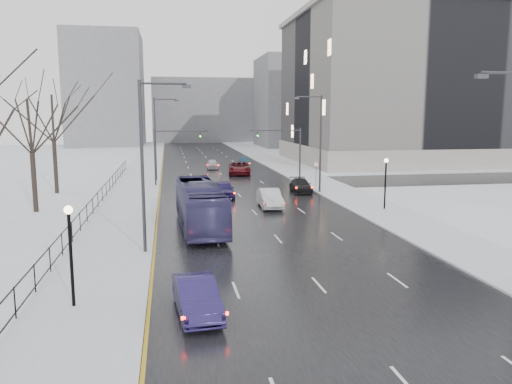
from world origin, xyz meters
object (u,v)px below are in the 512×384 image
tree_park_e (57,194)px  bus (200,205)px  sedan_center_far (213,164)px  streetlight_l_far (157,135)px  streetlight_l_near (146,158)px  sedan_right_far (301,186)px  sedan_right_distant (244,162)px  tree_park_d (36,213)px  streetlight_r_mid (318,139)px  lamppost_l (70,241)px  sedan_left_near (197,296)px  mast_signal_right (291,148)px  sedan_center_near (224,189)px  sedan_right_near (270,198)px  sedan_right_cross (239,168)px  no_uturn_sign (316,167)px  mast_signal_left (164,150)px  lamppost_r_mid (386,176)px

tree_park_e → bus: bearing=-53.2°
sedan_center_far → streetlight_l_far: bearing=-118.2°
streetlight_l_near → sedan_right_far: 25.97m
sedan_center_far → sedan_right_distant: sedan_right_distant is taller
tree_park_d → streetlight_r_mid: (25.97, 6.00, 5.62)m
tree_park_e → lamppost_l: (7.20, -32.00, 2.94)m
sedan_left_near → bus: 15.63m
streetlight_l_near → sedan_left_near: streetlight_l_near is taller
sedan_left_near → streetlight_l_far: bearing=87.8°
sedan_center_far → mast_signal_right: bearing=-61.5°
sedan_center_far → sedan_right_distant: bearing=24.8°
lamppost_l → sedan_center_near: 28.55m
streetlight_l_far → sedan_left_near: (2.23, -41.45, -4.84)m
sedan_left_near → sedan_right_distant: bearing=74.2°
tree_park_d → sedan_right_far: (24.39, 6.80, 0.73)m
sedan_right_near → sedan_right_cross: bearing=90.2°
tree_park_d → no_uturn_sign: tree_park_d is taller
mast_signal_right → sedan_left_near: (-13.27, -37.45, -3.32)m
sedan_center_far → sedan_right_near: bearing=-82.8°
streetlight_l_near → sedan_right_near: size_ratio=2.03×
streetlight_l_far → sedan_right_near: streetlight_l_far is taller
lamppost_l → sedan_right_cross: (13.46, 45.21, -2.05)m
bus → sedan_right_near: bus is taller
mast_signal_right → streetlight_r_mid: bearing=-84.0°
bus → sedan_right_distant: 41.48m
mast_signal_left → lamppost_r_mid: bearing=-44.5°
mast_signal_left → sedan_right_distant: (11.83, 18.53, -3.35)m
no_uturn_sign → sedan_right_distant: no_uturn_sign is taller
tree_park_e → lamppost_l: tree_park_e is taller
sedan_left_near → sedan_center_far: bearing=79.0°
sedan_left_near → sedan_center_far: size_ratio=1.08×
lamppost_l → bus: lamppost_l is taller
streetlight_l_near → lamppost_r_mid: streetlight_l_near is taller
streetlight_l_far → bus: size_ratio=0.85×
streetlight_l_near → sedan_right_near: 16.93m
streetlight_r_mid → mast_signal_left: 17.50m
tree_park_d → sedan_right_near: 19.52m
sedan_right_cross → sedan_right_near: bearing=-85.2°
tree_park_e → no_uturn_sign: (27.40, 0.00, 2.30)m
mast_signal_left → streetlight_l_near: bearing=-91.7°
sedan_right_far → sedan_center_far: (-7.09, 23.75, 0.03)m
mast_signal_left → sedan_right_distant: bearing=57.5°
bus → sedan_right_near: 9.44m
mast_signal_right → sedan_left_near: mast_signal_right is taller
mast_signal_right → mast_signal_left: 14.65m
bus → sedan_right_distant: (9.30, 40.41, -0.91)m
mast_signal_right → sedan_right_distant: (-2.83, 18.53, -3.35)m
mast_signal_left → no_uturn_sign: (16.53, -4.00, -1.81)m
tree_park_e → no_uturn_sign: tree_park_e is taller
streetlight_r_mid → lamppost_r_mid: (2.83, -10.00, -2.67)m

